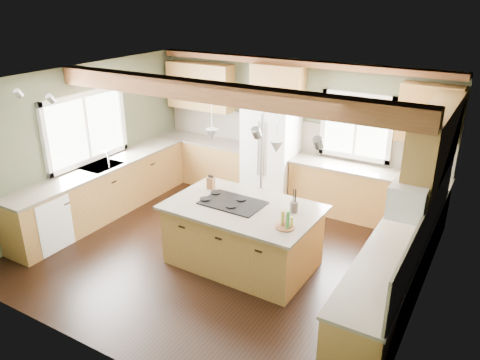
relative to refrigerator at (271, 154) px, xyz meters
The scene contains 37 objects.
floor 2.32m from the refrigerator, 81.95° to the right, with size 5.60×5.60×0.00m, color black.
ceiling 2.73m from the refrigerator, 81.95° to the right, with size 5.60×5.60×0.00m, color silver.
wall_back 0.63m from the refrigerator, 51.71° to the left, with size 5.60×5.60×0.00m, color #404833.
wall_left 3.30m from the refrigerator, 139.70° to the right, with size 5.00×5.00×0.00m, color #404833.
wall_right 3.78m from the refrigerator, 34.37° to the right, with size 5.00×5.00×0.00m, color #404833.
ceiling_beam 2.75m from the refrigerator, 82.36° to the right, with size 5.55×0.26×0.26m, color #532A17.
soffit_trim 1.69m from the refrigerator, 43.03° to the left, with size 5.55×0.20×0.10m, color #532A17.
backsplash_back 0.57m from the refrigerator, 50.58° to the left, with size 5.58×0.03×0.58m, color brown.
backsplash_right 3.73m from the refrigerator, 33.86° to the right, with size 0.03×3.70×0.58m, color brown.
base_cab_back_left 1.56m from the refrigerator, behind, with size 2.02×0.60×0.88m, color brown.
counter_back_left 1.49m from the refrigerator, behind, with size 2.06×0.64×0.04m, color brown.
base_cab_back_right 1.85m from the refrigerator, ahead, with size 2.62×0.60×0.88m, color brown.
counter_back_right 1.79m from the refrigerator, ahead, with size 2.66×0.64×0.04m, color brown.
base_cab_left 3.06m from the refrigerator, 136.74° to the right, with size 0.60×3.70×0.88m, color brown.
counter_left 3.02m from the refrigerator, 136.74° to the right, with size 0.64×3.74×0.04m, color brown.
base_cab_right 3.51m from the refrigerator, 36.47° to the right, with size 0.60×3.70×0.88m, color brown.
counter_right 3.48m from the refrigerator, 36.47° to the right, with size 0.64×3.74×0.04m, color brown.
upper_cab_back_left 2.00m from the refrigerator, behind, with size 1.40×0.35×0.90m, color brown.
upper_cab_over_fridge 1.27m from the refrigerator, 90.00° to the left, with size 0.96×0.35×0.70m, color brown.
upper_cab_right 3.34m from the refrigerator, 22.64° to the right, with size 0.35×2.20×0.90m, color brown.
upper_cab_back_corner 2.81m from the refrigerator, ahead, with size 0.90×0.35×0.90m, color brown.
window_left 3.30m from the refrigerator, 140.15° to the right, with size 0.04×1.60×1.05m, color white.
window_back 1.63m from the refrigerator, 13.94° to the left, with size 1.10×0.04×1.00m, color white.
sink 3.02m from the refrigerator, 136.74° to the right, with size 0.50×0.65×0.03m, color #262628.
faucet 2.90m from the refrigerator, 134.30° to the right, with size 0.02×0.02×0.28m, color #B2B2B7.
dishwasher 4.05m from the refrigerator, 123.02° to the right, with size 0.60×0.60×0.84m, color white.
oven 4.40m from the refrigerator, 50.38° to the right, with size 0.60×0.72×0.84m, color white.
microwave 3.66m from the refrigerator, 37.00° to the right, with size 0.40×0.70×0.38m, color white.
pendant_left 2.44m from the refrigerator, 84.79° to the right, with size 0.18×0.18×0.16m, color #B2B2B7.
pendant_right 2.73m from the refrigerator, 61.96° to the right, with size 0.18×0.18×0.16m, color #B2B2B7.
refrigerator is the anchor object (origin of this frame).
island 2.39m from the refrigerator, 72.62° to the right, with size 1.99×1.22×0.88m, color olive.
island_top 2.34m from the refrigerator, 72.62° to the right, with size 2.12×1.35×0.04m, color brown.
cooktop 2.30m from the refrigerator, 76.54° to the right, with size 0.86×0.57×0.02m, color black.
knife_block 1.95m from the refrigerator, 90.73° to the right, with size 0.11×0.08×0.18m, color brown.
utensil_crock 2.46m from the refrigerator, 55.75° to the right, with size 0.11×0.11×0.15m, color #464038.
bottle_tray 2.92m from the refrigerator, 59.44° to the right, with size 0.26×0.26×0.24m, color #592D1A, non-canonical shape.
Camera 1 is at (3.35, -5.22, 3.75)m, focal length 35.00 mm.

